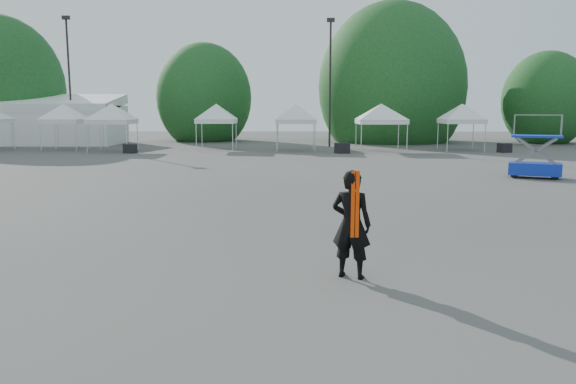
{
  "coord_description": "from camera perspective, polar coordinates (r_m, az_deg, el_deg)",
  "views": [
    {
      "loc": [
        0.01,
        -12.17,
        3.1
      ],
      "look_at": [
        -0.06,
        -0.32,
        1.3
      ],
      "focal_mm": 35.0,
      "sensor_mm": 36.0,
      "label": 1
    }
  ],
  "objects": [
    {
      "name": "tent_b",
      "position": [
        43.94,
        -21.85,
        7.97
      ],
      "size": [
        3.83,
        3.83,
        3.88
      ],
      "color": "silver",
      "rests_on": "ground"
    },
    {
      "name": "tent_f",
      "position": [
        40.07,
        9.46,
        8.46
      ],
      "size": [
        4.67,
        4.67,
        3.88
      ],
      "color": "silver",
      "rests_on": "ground"
    },
    {
      "name": "tent_g",
      "position": [
        42.26,
        17.26,
        8.2
      ],
      "size": [
        3.97,
        3.97,
        3.88
      ],
      "color": "silver",
      "rests_on": "ground"
    },
    {
      "name": "scissor_lift",
      "position": [
        26.89,
        23.91,
        4.27
      ],
      "size": [
        2.39,
        1.83,
        2.77
      ],
      "rotation": [
        0.0,
        0.0,
        -0.4
      ],
      "color": "#0C32A8",
      "rests_on": "ground"
    },
    {
      "name": "tree_mid_w",
      "position": [
        52.79,
        -8.49,
        9.45
      ],
      "size": [
        4.16,
        4.16,
        6.33
      ],
      "color": "#382314",
      "rests_on": "ground"
    },
    {
      "name": "tent_c",
      "position": [
        41.21,
        -17.5,
        8.18
      ],
      "size": [
        4.11,
        4.11,
        3.88
      ],
      "color": "silver",
      "rests_on": "ground"
    },
    {
      "name": "tent_e",
      "position": [
        40.28,
        0.81,
        8.58
      ],
      "size": [
        4.04,
        4.04,
        3.88
      ],
      "color": "silver",
      "rests_on": "ground"
    },
    {
      "name": "light_pole_west",
      "position": [
        49.63,
        -21.35,
        11.14
      ],
      "size": [
        0.6,
        0.25,
        10.3
      ],
      "color": "black",
      "rests_on": "ground"
    },
    {
      "name": "tent_d",
      "position": [
        41.32,
        -7.3,
        8.51
      ],
      "size": [
        3.93,
        3.93,
        3.88
      ],
      "color": "silver",
      "rests_on": "ground"
    },
    {
      "name": "man",
      "position": [
        10.24,
        6.45,
        -3.26
      ],
      "size": [
        0.85,
        0.71,
        1.99
      ],
      "rotation": [
        0.0,
        0.0,
        2.77
      ],
      "color": "black",
      "rests_on": "ground"
    },
    {
      "name": "tree_mid_e",
      "position": [
        51.98,
        10.48,
        10.42
      ],
      "size": [
        5.12,
        5.12,
        7.79
      ],
      "color": "#382314",
      "rests_on": "ground"
    },
    {
      "name": "crate_mid",
      "position": [
        38.16,
        5.52,
        4.47
      ],
      "size": [
        1.06,
        0.92,
        0.7
      ],
      "primitive_type": "cube",
      "rotation": [
        0.0,
        0.0,
        0.28
      ],
      "color": "black",
      "rests_on": "ground"
    },
    {
      "name": "ground",
      "position": [
        12.56,
        0.29,
        -5.65
      ],
      "size": [
        120.0,
        120.0,
        0.0
      ],
      "primitive_type": "plane",
      "color": "#474442",
      "rests_on": "ground"
    },
    {
      "name": "tree_far_e",
      "position": [
        53.87,
        24.73,
        8.42
      ],
      "size": [
        3.84,
        3.84,
        5.84
      ],
      "color": "#382314",
      "rests_on": "ground"
    },
    {
      "name": "marquee",
      "position": [
        52.06,
        -24.83,
        6.6
      ],
      "size": [
        15.0,
        6.25,
        4.23
      ],
      "color": "white",
      "rests_on": "ground"
    },
    {
      "name": "light_pole_east",
      "position": [
        44.34,
        4.31,
        11.74
      ],
      "size": [
        0.6,
        0.25,
        9.8
      ],
      "color": "black",
      "rests_on": "ground"
    },
    {
      "name": "crate_east",
      "position": [
        41.44,
        21.14,
        4.21
      ],
      "size": [
        0.98,
        0.87,
        0.63
      ],
      "primitive_type": "cube",
      "rotation": [
        0.0,
        0.0,
        0.36
      ],
      "color": "black",
      "rests_on": "ground"
    },
    {
      "name": "crate_west",
      "position": [
        39.55,
        -15.74,
        4.26
      ],
      "size": [
        0.93,
        0.83,
        0.6
      ],
      "primitive_type": "cube",
      "rotation": [
        0.0,
        0.0,
        -0.35
      ],
      "color": "black",
      "rests_on": "ground"
    }
  ]
}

